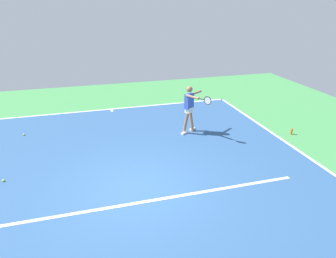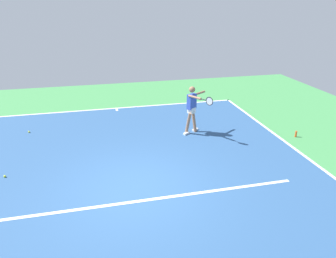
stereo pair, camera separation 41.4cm
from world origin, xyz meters
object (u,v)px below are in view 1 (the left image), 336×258
(tennis_player, at_px, (190,106))
(tennis_ball_far_corner, at_px, (3,181))
(tennis_ball_near_service_line, at_px, (24,135))
(water_bottle, at_px, (292,132))

(tennis_player, distance_m, tennis_ball_far_corner, 6.27)
(tennis_ball_near_service_line, bearing_deg, tennis_player, 166.95)
(tennis_player, xyz_separation_m, tennis_ball_far_corner, (5.93, 1.80, -0.97))
(tennis_player, height_order, water_bottle, tennis_player)
(water_bottle, bearing_deg, tennis_ball_near_service_line, -15.32)
(water_bottle, bearing_deg, tennis_ball_far_corner, 3.61)
(tennis_ball_far_corner, bearing_deg, tennis_player, -163.13)
(tennis_player, distance_m, water_bottle, 3.81)
(tennis_player, bearing_deg, water_bottle, 128.31)
(tennis_player, relative_size, tennis_ball_near_service_line, 26.50)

